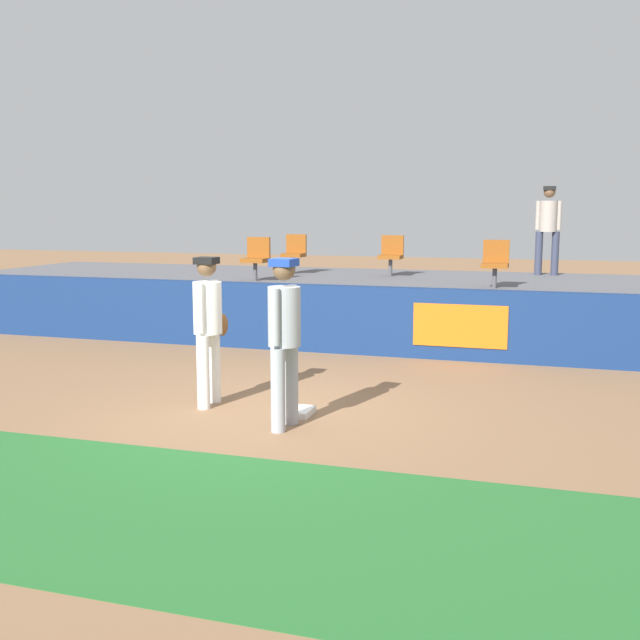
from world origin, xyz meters
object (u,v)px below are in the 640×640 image
object	(u,v)px
seat_front_left	(257,256)
seat_back_left	(295,252)
player_runner_visitor	(284,331)
seat_front_right	(495,261)
spectator_hooded	(548,224)
seat_back_center	(391,253)
first_base	(295,411)
player_fielder_home	(208,321)

from	to	relation	value
seat_front_left	seat_back_left	size ratio (longest dim) A/B	1.00
player_runner_visitor	seat_front_right	xyz separation A→B (m)	(1.83, 5.89, 0.42)
player_runner_visitor	spectator_hooded	distance (m)	9.30
seat_back_center	spectator_hooded	world-z (taller)	spectator_hooded
player_runner_visitor	seat_back_left	xyz separation A→B (m)	(-2.54, 7.69, 0.42)
seat_front_left	seat_back_center	bearing A→B (deg)	38.15
seat_front_right	first_base	bearing A→B (deg)	-109.54
first_base	seat_front_right	world-z (taller)	seat_front_right
player_fielder_home	seat_front_left	bearing A→B (deg)	-165.38
player_fielder_home	spectator_hooded	size ratio (longest dim) A/B	1.00
seat_front_left	spectator_hooded	world-z (taller)	spectator_hooded
first_base	player_fielder_home	world-z (taller)	player_fielder_home
seat_front_left	spectator_hooded	bearing A→B (deg)	28.76
player_runner_visitor	seat_back_left	world-z (taller)	player_runner_visitor
player_fielder_home	seat_front_left	distance (m)	5.46
seat_front_left	seat_back_left	world-z (taller)	same
player_runner_visitor	spectator_hooded	xyz separation A→B (m)	(2.68, 8.84, 1.03)
player_fielder_home	seat_front_right	xyz separation A→B (m)	(3.06, 5.24, 0.45)
player_fielder_home	player_runner_visitor	size ratio (longest dim) A/B	0.97
first_base	player_fielder_home	size ratio (longest dim) A/B	0.22
seat_front_right	seat_back_left	world-z (taller)	same
first_base	seat_back_center	world-z (taller)	seat_back_center
player_fielder_home	seat_back_center	xyz separation A→B (m)	(0.82, 7.04, 0.45)
seat_back_center	seat_back_left	world-z (taller)	same
first_base	seat_front_left	distance (m)	6.15
player_runner_visitor	spectator_hooded	world-z (taller)	spectator_hooded
first_base	seat_back_left	distance (m)	7.71
player_fielder_home	player_runner_visitor	distance (m)	1.39
seat_back_left	seat_front_right	bearing A→B (deg)	-22.35
spectator_hooded	player_fielder_home	bearing A→B (deg)	61.65
seat_back_center	spectator_hooded	xyz separation A→B (m)	(3.09, 1.16, 0.60)
seat_back_left	seat_front_left	bearing A→B (deg)	-95.03
player_fielder_home	seat_back_center	world-z (taller)	seat_back_center
player_runner_visitor	seat_front_left	bearing A→B (deg)	-149.06
seat_back_center	seat_front_left	world-z (taller)	same
seat_back_center	seat_front_left	bearing A→B (deg)	-141.85
seat_front_right	seat_front_left	world-z (taller)	same
seat_back_center	seat_front_right	xyz separation A→B (m)	(2.25, -1.80, -0.00)
player_runner_visitor	seat_front_left	size ratio (longest dim) A/B	2.26
player_fielder_home	spectator_hooded	bearing A→B (deg)	153.38
first_base	seat_back_left	size ratio (longest dim) A/B	0.48
seat_back_left	seat_back_center	bearing A→B (deg)	0.01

